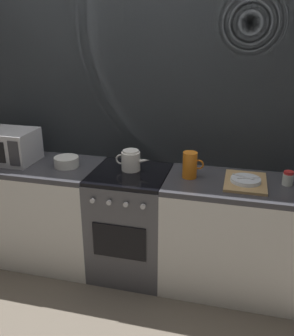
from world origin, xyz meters
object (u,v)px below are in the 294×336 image
Objects in this scene: stove_unit at (131,223)px; dish_pile at (246,181)px; pitcher at (190,165)px; kettle at (131,160)px; spice_jar at (288,178)px; mixing_bowl at (66,162)px; microwave at (8,146)px.

dish_pile reaches higher than stove_unit.
pitcher is at bearing 2.15° from stove_unit.
kettle is at bearing 94.90° from stove_unit.
spice_jar reaches higher than dish_pile.
mixing_bowl is at bearing -178.26° from spice_jar.
mixing_bowl is (-0.54, -0.00, 0.49)m from stove_unit.
kettle reaches higher than dish_pile.
mixing_bowl is 1.01m from pitcher.
pitcher reaches higher than kettle.
stove_unit is 0.53m from kettle.
pitcher reaches higher than mixing_bowl.
mixing_bowl is 1.90× the size of spice_jar.
microwave is at bearing 179.84° from mixing_bowl.
spice_jar is at bearing 10.02° from dish_pile.
mixing_bowl is at bearing -179.96° from stove_unit.
stove_unit is 4.50× the size of pitcher.
kettle is 1.42× the size of pitcher.
spice_jar is (1.18, -0.00, -0.03)m from kettle.
pitcher is 0.42m from dish_pile.
kettle is at bearing 175.72° from pitcher.
dish_pile is at bearing 0.01° from mixing_bowl.
kettle is 0.54m from mixing_bowl.
spice_jar is at bearing 2.52° from stove_unit.
kettle is at bearing 176.57° from dish_pile.
microwave is at bearing -177.20° from kettle.
microwave is at bearing -178.71° from spice_jar.
pitcher is at bearing -177.23° from spice_jar.
microwave is at bearing -179.39° from pitcher.
pitcher is at bearing 0.61° from microwave.
mixing_bowl reaches higher than stove_unit.
pitcher is (0.47, -0.04, 0.02)m from kettle.
kettle reaches higher than spice_jar.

